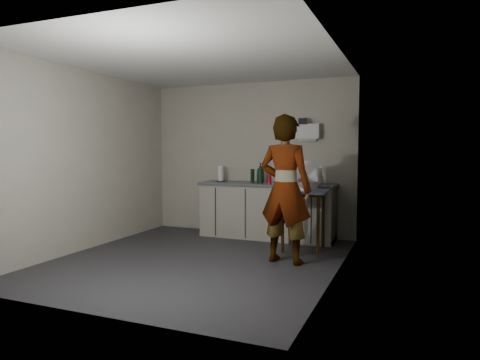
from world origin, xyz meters
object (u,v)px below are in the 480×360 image
at_px(standing_man, 285,189).
at_px(paper_towel, 221,174).
at_px(side_table, 304,198).
at_px(soap_bottle, 261,173).
at_px(dark_bottle, 252,176).
at_px(dish_rack, 308,180).
at_px(kitchen_counter, 267,212).
at_px(soda_can, 269,179).
at_px(bakery_box, 304,183).

relative_size(standing_man, paper_towel, 7.26).
relative_size(side_table, paper_towel, 3.35).
bearing_deg(soap_bottle, standing_man, -58.94).
distance_m(dark_bottle, dish_rack, 0.93).
xyz_separation_m(kitchen_counter, paper_towel, (-0.84, 0.00, 0.61)).
xyz_separation_m(side_table, dark_bottle, (-1.02, 0.61, 0.26)).
relative_size(dark_bottle, dish_rack, 0.57).
bearing_deg(soda_can, standing_man, -63.82).
bearing_deg(side_table, dish_rack, 94.52).
distance_m(soda_can, paper_towel, 0.89).
bearing_deg(soda_can, dark_bottle, 172.37).
bearing_deg(side_table, standing_man, -97.51).
distance_m(dark_bottle, paper_towel, 0.58).
bearing_deg(paper_towel, kitchen_counter, -0.19).
relative_size(soap_bottle, soda_can, 2.43).
bearing_deg(kitchen_counter, soap_bottle, -174.34).
height_order(standing_man, bakery_box, standing_man).
xyz_separation_m(side_table, soap_bottle, (-0.87, 0.59, 0.31)).
height_order(soap_bottle, soda_can, soap_bottle).
xyz_separation_m(soap_bottle, dark_bottle, (-0.15, 0.02, -0.05)).
bearing_deg(paper_towel, dish_rack, 0.62).
height_order(kitchen_counter, paper_towel, paper_towel).
bearing_deg(standing_man, soap_bottle, -51.03).
bearing_deg(soda_can, dish_rack, 4.43).
xyz_separation_m(soap_bottle, dish_rack, (0.78, 0.03, -0.10)).
height_order(dish_rack, bakery_box, bakery_box).
xyz_separation_m(soap_bottle, bakery_box, (0.88, -0.59, -0.10)).
bearing_deg(soap_bottle, dish_rack, 2.21).
height_order(dark_bottle, bakery_box, bakery_box).
distance_m(side_table, dark_bottle, 1.22).
xyz_separation_m(soap_bottle, soda_can, (0.16, -0.02, -0.10)).
distance_m(standing_man, soda_can, 1.48).
relative_size(side_table, soap_bottle, 2.67).
xyz_separation_m(paper_towel, dish_rack, (1.51, 0.02, -0.06)).
distance_m(side_table, paper_towel, 1.73).
distance_m(kitchen_counter, paper_towel, 1.04).
bearing_deg(soap_bottle, soda_can, -6.55).
bearing_deg(kitchen_counter, dark_bottle, 177.38).
distance_m(paper_towel, dish_rack, 1.51).
relative_size(standing_man, bakery_box, 4.56).
bearing_deg(paper_towel, soap_bottle, -1.09).
distance_m(soap_bottle, bakery_box, 1.06).
bearing_deg(kitchen_counter, side_table, -38.43).
distance_m(standing_man, paper_towel, 2.06).
bearing_deg(soap_bottle, bakery_box, -33.76).
height_order(kitchen_counter, bakery_box, bakery_box).
xyz_separation_m(standing_man, paper_towel, (-1.54, 1.36, 0.08)).
xyz_separation_m(kitchen_counter, dish_rack, (0.67, 0.02, 0.55)).
height_order(standing_man, soap_bottle, standing_man).
bearing_deg(bakery_box, kitchen_counter, 156.65).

